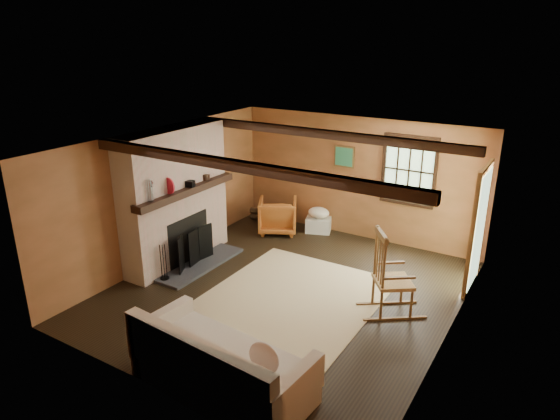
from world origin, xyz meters
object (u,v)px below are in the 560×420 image
Objects in this scene: fireplace at (176,202)px; armchair at (278,216)px; rocking_chair at (390,279)px; laundry_basket at (318,225)px; sofa at (219,368)px.

fireplace is 3.12× the size of armchair.
laundry_basket is at bearing 9.49° from rocking_chair.
fireplace is at bearing 143.82° from sofa.
sofa reaches higher than armchair.
laundry_basket is (1.50, 2.52, -0.95)m from fireplace.
sofa is (2.79, -2.41, -0.79)m from fireplace.
fireplace reaches higher than armchair.
armchair is at bearing 69.26° from fireplace.
armchair reaches higher than laundry_basket.
fireplace reaches higher than sofa.
armchair is at bearing 22.78° from rocking_chair.
sofa reaches higher than laundry_basket.
sofa is 5.10m from laundry_basket.
fireplace is 3.88m from rocking_chair.
sofa is 2.88× the size of armchair.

